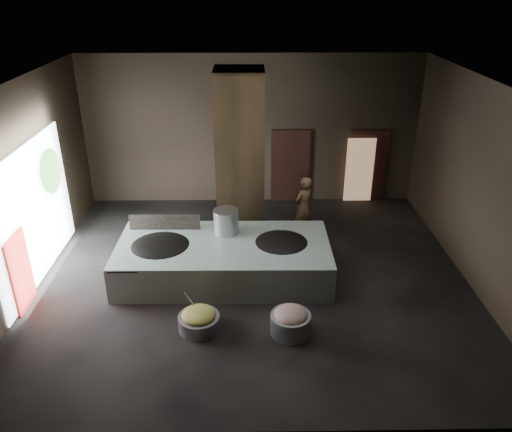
{
  "coord_description": "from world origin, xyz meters",
  "views": [
    {
      "loc": [
        -0.1,
        -10.06,
        6.44
      ],
      "look_at": [
        0.08,
        0.7,
        1.25
      ],
      "focal_mm": 35.0,
      "sensor_mm": 36.0,
      "label": 1
    }
  ],
  "objects_px": {
    "wok_left": "(161,249)",
    "meat_basin": "(291,324)",
    "veg_basin": "(199,322)",
    "cook": "(303,207)",
    "hearth_platform": "(224,259)",
    "wok_right": "(281,246)",
    "stock_pot": "(226,222)"
  },
  "relations": [
    {
      "from": "hearth_platform",
      "to": "wok_left",
      "type": "bearing_deg",
      "value": -177.33
    },
    {
      "from": "wok_right",
      "to": "veg_basin",
      "type": "xyz_separation_m",
      "value": [
        -1.77,
        -2.06,
        -0.6
      ]
    },
    {
      "from": "hearth_platform",
      "to": "stock_pot",
      "type": "xyz_separation_m",
      "value": [
        0.05,
        0.55,
        0.7
      ]
    },
    {
      "from": "stock_pot",
      "to": "veg_basin",
      "type": "distance_m",
      "value": 2.78
    },
    {
      "from": "veg_basin",
      "to": "meat_basin",
      "type": "distance_m",
      "value": 1.84
    },
    {
      "from": "stock_pot",
      "to": "wok_left",
      "type": "bearing_deg",
      "value": -158.2
    },
    {
      "from": "wok_left",
      "to": "veg_basin",
      "type": "xyz_separation_m",
      "value": [
        1.03,
        -1.96,
        -0.6
      ]
    },
    {
      "from": "hearth_platform",
      "to": "veg_basin",
      "type": "xyz_separation_m",
      "value": [
        -0.42,
        -2.01,
        -0.27
      ]
    },
    {
      "from": "wok_left",
      "to": "meat_basin",
      "type": "height_order",
      "value": "wok_left"
    },
    {
      "from": "wok_right",
      "to": "meat_basin",
      "type": "relative_size",
      "value": 1.8
    },
    {
      "from": "stock_pot",
      "to": "cook",
      "type": "xyz_separation_m",
      "value": [
        2.01,
        1.43,
        -0.28
      ]
    },
    {
      "from": "cook",
      "to": "wok_left",
      "type": "bearing_deg",
      "value": -9.85
    },
    {
      "from": "wok_right",
      "to": "meat_basin",
      "type": "distance_m",
      "value": 2.29
    },
    {
      "from": "hearth_platform",
      "to": "veg_basin",
      "type": "height_order",
      "value": "hearth_platform"
    },
    {
      "from": "wok_left",
      "to": "wok_right",
      "type": "distance_m",
      "value": 2.8
    },
    {
      "from": "hearth_platform",
      "to": "cook",
      "type": "xyz_separation_m",
      "value": [
        2.06,
        1.98,
        0.42
      ]
    },
    {
      "from": "stock_pot",
      "to": "cook",
      "type": "height_order",
      "value": "cook"
    },
    {
      "from": "veg_basin",
      "to": "hearth_platform",
      "type": "bearing_deg",
      "value": 78.12
    },
    {
      "from": "wok_left",
      "to": "stock_pot",
      "type": "height_order",
      "value": "stock_pot"
    },
    {
      "from": "wok_right",
      "to": "meat_basin",
      "type": "height_order",
      "value": "wok_right"
    },
    {
      "from": "wok_right",
      "to": "veg_basin",
      "type": "height_order",
      "value": "wok_right"
    },
    {
      "from": "stock_pot",
      "to": "meat_basin",
      "type": "height_order",
      "value": "stock_pot"
    },
    {
      "from": "hearth_platform",
      "to": "stock_pot",
      "type": "bearing_deg",
      "value": 85.51
    },
    {
      "from": "wok_right",
      "to": "hearth_platform",
      "type": "bearing_deg",
      "value": -177.88
    },
    {
      "from": "wok_left",
      "to": "meat_basin",
      "type": "xyz_separation_m",
      "value": [
        2.86,
        -2.12,
        -0.53
      ]
    },
    {
      "from": "wok_left",
      "to": "cook",
      "type": "bearing_deg",
      "value": 30.05
    },
    {
      "from": "veg_basin",
      "to": "wok_left",
      "type": "bearing_deg",
      "value": 117.73
    },
    {
      "from": "hearth_platform",
      "to": "stock_pot",
      "type": "relative_size",
      "value": 7.67
    },
    {
      "from": "cook",
      "to": "meat_basin",
      "type": "relative_size",
      "value": 2.12
    },
    {
      "from": "cook",
      "to": "wok_right",
      "type": "bearing_deg",
      "value": 29.81
    },
    {
      "from": "stock_pot",
      "to": "wok_right",
      "type": "bearing_deg",
      "value": -21.04
    },
    {
      "from": "wok_right",
      "to": "cook",
      "type": "bearing_deg",
      "value": 69.72
    }
  ]
}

